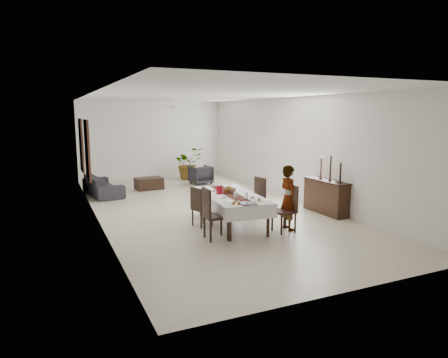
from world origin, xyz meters
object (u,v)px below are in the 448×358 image
dining_table_top (231,196)px  red_pitcher (219,190)px  sideboard_body (326,197)px  woman (288,198)px  sofa (103,185)px

dining_table_top → red_pitcher: bearing=149.0°
dining_table_top → sideboard_body: sideboard_body is taller
red_pitcher → woman: size_ratio=0.13×
woman → sofa: bearing=31.2°
sofa → sideboard_body: bearing=-141.6°
sideboard_body → sofa: 7.27m
dining_table_top → red_pitcher: red_pitcher is taller
woman → sofa: size_ratio=0.69×
sofa → dining_table_top: bearing=-162.7°
red_pitcher → sideboard_body: 3.14m
dining_table_top → sofa: bearing=120.1°
dining_table_top → sofa: 5.64m
dining_table_top → red_pitcher: 0.32m
woman → sofa: 6.89m
red_pitcher → woman: (1.31, -1.03, -0.11)m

